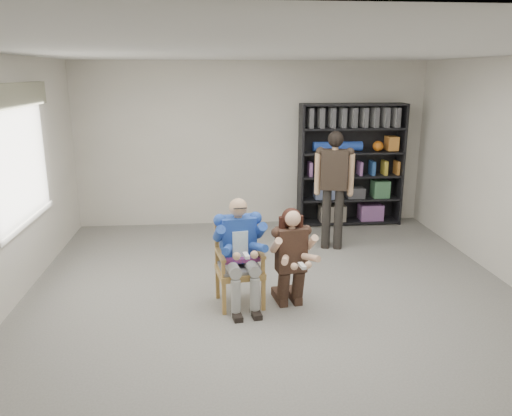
{
  "coord_description": "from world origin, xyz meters",
  "views": [
    {
      "loc": [
        -0.72,
        -5.06,
        2.59
      ],
      "look_at": [
        -0.2,
        0.6,
        1.05
      ],
      "focal_mm": 35.0,
      "sensor_mm": 36.0,
      "label": 1
    }
  ],
  "objects_px": {
    "armchair": "(240,265)",
    "kneeling_woman": "(292,259)",
    "seated_man": "(240,252)",
    "bookshelf": "(351,165)",
    "standing_man": "(333,191)"
  },
  "relations": [
    {
      "from": "armchair",
      "to": "kneeling_woman",
      "type": "relative_size",
      "value": 0.84
    },
    {
      "from": "seated_man",
      "to": "bookshelf",
      "type": "bearing_deg",
      "value": 46.62
    },
    {
      "from": "seated_man",
      "to": "kneeling_woman",
      "type": "bearing_deg",
      "value": -20.2
    },
    {
      "from": "bookshelf",
      "to": "standing_man",
      "type": "bearing_deg",
      "value": -115.82
    },
    {
      "from": "armchair",
      "to": "bookshelf",
      "type": "bearing_deg",
      "value": 46.62
    },
    {
      "from": "standing_man",
      "to": "kneeling_woman",
      "type": "bearing_deg",
      "value": -100.77
    },
    {
      "from": "bookshelf",
      "to": "seated_man",
      "type": "bearing_deg",
      "value": -124.86
    },
    {
      "from": "seated_man",
      "to": "kneeling_woman",
      "type": "height_order",
      "value": "seated_man"
    },
    {
      "from": "kneeling_woman",
      "to": "standing_man",
      "type": "xyz_separation_m",
      "value": [
        0.93,
        1.9,
        0.31
      ]
    },
    {
      "from": "bookshelf",
      "to": "kneeling_woman",
      "type": "bearing_deg",
      "value": -115.97
    },
    {
      "from": "armchair",
      "to": "standing_man",
      "type": "xyz_separation_m",
      "value": [
        1.51,
        1.78,
        0.4
      ]
    },
    {
      "from": "armchair",
      "to": "standing_man",
      "type": "relative_size",
      "value": 0.55
    },
    {
      "from": "seated_man",
      "to": "standing_man",
      "type": "xyz_separation_m",
      "value": [
        1.51,
        1.78,
        0.26
      ]
    },
    {
      "from": "bookshelf",
      "to": "standing_man",
      "type": "distance_m",
      "value": 1.41
    },
    {
      "from": "kneeling_woman",
      "to": "bookshelf",
      "type": "height_order",
      "value": "bookshelf"
    }
  ]
}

